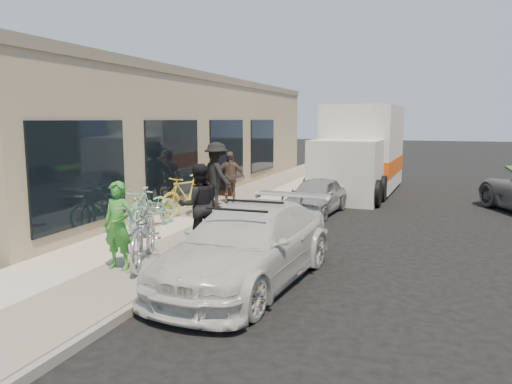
% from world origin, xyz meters
% --- Properties ---
extents(ground, '(120.00, 120.00, 0.00)m').
position_xyz_m(ground, '(0.00, 0.00, 0.00)').
color(ground, black).
rests_on(ground, ground).
extents(sidewalk, '(3.00, 34.00, 0.15)m').
position_xyz_m(sidewalk, '(-2.00, 3.00, 0.07)').
color(sidewalk, beige).
rests_on(sidewalk, ground).
extents(curb, '(0.12, 34.00, 0.13)m').
position_xyz_m(curb, '(-0.45, 3.00, 0.07)').
color(curb, gray).
rests_on(curb, ground).
extents(storefront, '(3.60, 20.00, 4.22)m').
position_xyz_m(storefront, '(-5.24, 7.99, 2.12)').
color(storefront, tan).
rests_on(storefront, ground).
extents(bike_rack, '(0.08, 0.56, 0.78)m').
position_xyz_m(bike_rack, '(-3.07, 2.82, 0.62)').
color(bike_rack, black).
rests_on(bike_rack, sidewalk).
extents(sandwich_board, '(0.68, 0.68, 0.97)m').
position_xyz_m(sandwich_board, '(-3.09, 6.82, 0.65)').
color(sandwich_board, black).
rests_on(sandwich_board, sidewalk).
extents(sedan_white, '(2.26, 4.63, 1.34)m').
position_xyz_m(sedan_white, '(0.63, -1.08, 0.65)').
color(sedan_white, silver).
rests_on(sedan_white, ground).
extents(sedan_silver, '(1.55, 3.19, 1.05)m').
position_xyz_m(sedan_silver, '(0.36, 5.42, 0.52)').
color(sedan_silver, '#A1A0A5').
rests_on(sedan_silver, ground).
extents(moving_truck, '(2.76, 6.71, 3.25)m').
position_xyz_m(moving_truck, '(0.95, 10.33, 1.44)').
color(moving_truck, silver).
rests_on(moving_truck, ground).
extents(tandem_bike, '(1.50, 2.28, 1.13)m').
position_xyz_m(tandem_bike, '(-1.36, -1.04, 0.72)').
color(tandem_bike, '#B2B2B4').
rests_on(tandem_bike, sidewalk).
extents(woman_rider, '(0.57, 0.39, 1.53)m').
position_xyz_m(woman_rider, '(-1.58, -1.51, 0.91)').
color(woman_rider, '#358B2E').
rests_on(woman_rider, sidewalk).
extents(man_standing, '(1.04, 1.02, 1.69)m').
position_xyz_m(man_standing, '(-0.98, 0.39, 1.00)').
color(man_standing, black).
rests_on(man_standing, sidewalk).
extents(cruiser_bike_a, '(0.78, 1.72, 1.00)m').
position_xyz_m(cruiser_bike_a, '(-2.84, 1.23, 0.65)').
color(cruiser_bike_a, '#82C1AA').
rests_on(cruiser_bike_a, sidewalk).
extents(cruiser_bike_b, '(0.75, 1.89, 0.97)m').
position_xyz_m(cruiser_bike_b, '(-2.72, 1.56, 0.64)').
color(cruiser_bike_b, '#82C1AA').
rests_on(cruiser_bike_b, sidewalk).
extents(cruiser_bike_c, '(1.06, 1.89, 1.10)m').
position_xyz_m(cruiser_bike_c, '(-2.73, 3.28, 0.70)').
color(cruiser_bike_c, gold).
rests_on(cruiser_bike_c, sidewalk).
extents(bystander_a, '(1.43, 1.28, 1.92)m').
position_xyz_m(bystander_a, '(-2.41, 4.59, 1.11)').
color(bystander_a, black).
rests_on(bystander_a, sidewalk).
extents(bystander_b, '(1.01, 0.74, 1.59)m').
position_xyz_m(bystander_b, '(-2.41, 5.55, 0.95)').
color(bystander_b, brown).
rests_on(bystander_b, sidewalk).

